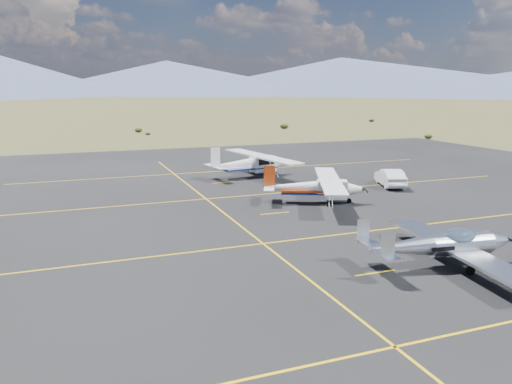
{
  "coord_description": "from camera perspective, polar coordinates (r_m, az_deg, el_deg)",
  "views": [
    {
      "loc": [
        -14.98,
        -20.55,
        7.86
      ],
      "look_at": [
        -4.49,
        6.96,
        1.6
      ],
      "focal_mm": 35.0,
      "sensor_mm": 36.0,
      "label": 1
    }
  ],
  "objects": [
    {
      "name": "aircraft_cessna",
      "position": [
        34.25,
        6.71,
        0.59
      ],
      "size": [
        7.33,
        9.72,
        2.55
      ],
      "rotation": [
        0.0,
        0.0,
        -0.42
      ],
      "color": "white",
      "rests_on": "apron"
    },
    {
      "name": "sedan",
      "position": [
        41.25,
        15.08,
        1.61
      ],
      "size": [
        2.82,
        4.53,
        1.41
      ],
      "primitive_type": "imported",
      "rotation": [
        0.0,
        0.0,
        2.8
      ],
      "color": "white",
      "rests_on": "apron"
    },
    {
      "name": "aircraft_low_wing",
      "position": [
        23.64,
        20.66,
        -5.7
      ],
      "size": [
        6.89,
        9.54,
        2.06
      ],
      "rotation": [
        0.0,
        0.0,
        -0.13
      ],
      "color": "silver",
      "rests_on": "apron"
    },
    {
      "name": "apron",
      "position": [
        32.33,
        7.45,
        -2.17
      ],
      "size": [
        72.0,
        72.0,
        0.02
      ],
      "primitive_type": "cube",
      "color": "black",
      "rests_on": "ground"
    },
    {
      "name": "ground",
      "position": [
        26.62,
        14.6,
        -5.57
      ],
      "size": [
        1600.0,
        1600.0,
        0.0
      ],
      "primitive_type": "plane",
      "color": "#383D1C",
      "rests_on": "ground"
    },
    {
      "name": "aircraft_plain",
      "position": [
        43.9,
        -0.64,
        3.34
      ],
      "size": [
        6.77,
        11.13,
        2.81
      ],
      "rotation": [
        0.0,
        0.0,
        0.17
      ],
      "color": "white",
      "rests_on": "apron"
    }
  ]
}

